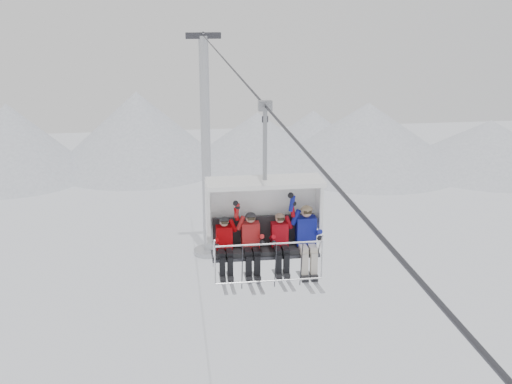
{
  "coord_description": "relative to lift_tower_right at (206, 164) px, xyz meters",
  "views": [
    {
      "loc": [
        -2.08,
        -15.18,
        15.68
      ],
      "look_at": [
        0.0,
        0.0,
        10.87
      ],
      "focal_mm": 45.0,
      "sensor_mm": 36.0,
      "label": 1
    }
  ],
  "objects": [
    {
      "name": "lift_tower_right",
      "position": [
        0.0,
        0.0,
        0.0
      ],
      "size": [
        2.0,
        1.8,
        13.48
      ],
      "color": "#A9ABB0",
      "rests_on": "ground"
    },
    {
      "name": "haul_cable",
      "position": [
        0.0,
        -22.0,
        7.52
      ],
      "size": [
        0.06,
        50.0,
        0.06
      ],
      "primitive_type": "cylinder",
      "rotation": [
        1.57,
        0.0,
        0.0
      ],
      "color": "#313237",
      "rests_on": "lift_tower_left"
    },
    {
      "name": "ridgeline",
      "position": [
        -1.58,
        20.05,
        -2.94
      ],
      "size": [
        72.0,
        21.0,
        7.0
      ],
      "color": "white",
      "rests_on": "ground"
    },
    {
      "name": "skier_far_right",
      "position": [
        0.96,
        -23.63,
        4.48
      ],
      "size": [
        0.45,
        1.69,
        1.78
      ],
      "color": "navy",
      "rests_on": "chairlift_carrier"
    },
    {
      "name": "skier_center_right",
      "position": [
        0.34,
        -23.65,
        4.4
      ],
      "size": [
        0.38,
        1.69,
        1.54
      ],
      "color": "#AD0813",
      "rests_on": "chairlift_carrier"
    },
    {
      "name": "skier_center_left",
      "position": [
        -0.34,
        -23.65,
        4.43
      ],
      "size": [
        0.41,
        1.69,
        1.62
      ],
      "color": "red",
      "rests_on": "chairlift_carrier"
    },
    {
      "name": "skier_far_left",
      "position": [
        -0.94,
        -23.66,
        4.39
      ],
      "size": [
        0.37,
        1.69,
        1.5
      ],
      "color": "#A60105",
      "rests_on": "chairlift_carrier"
    },
    {
      "name": "chairlift_carrier",
      "position": [
        0.0,
        -23.33,
        4.95
      ],
      "size": [
        2.65,
        1.17,
        3.98
      ],
      "color": "black",
      "rests_on": "haul_cable"
    }
  ]
}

